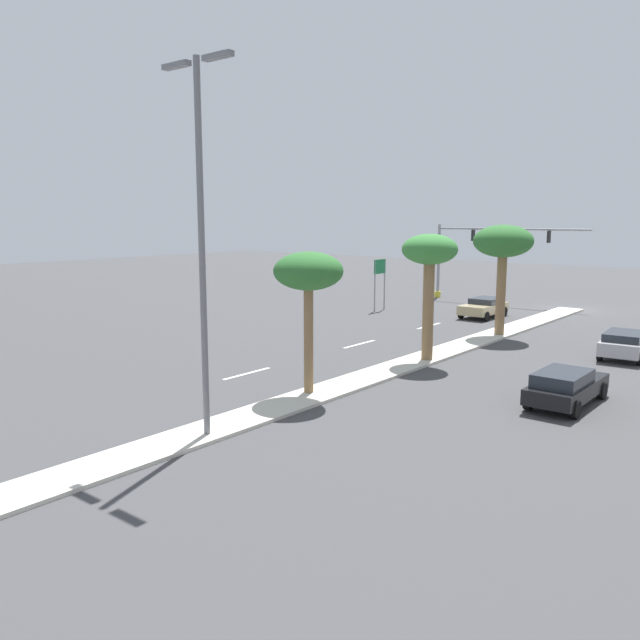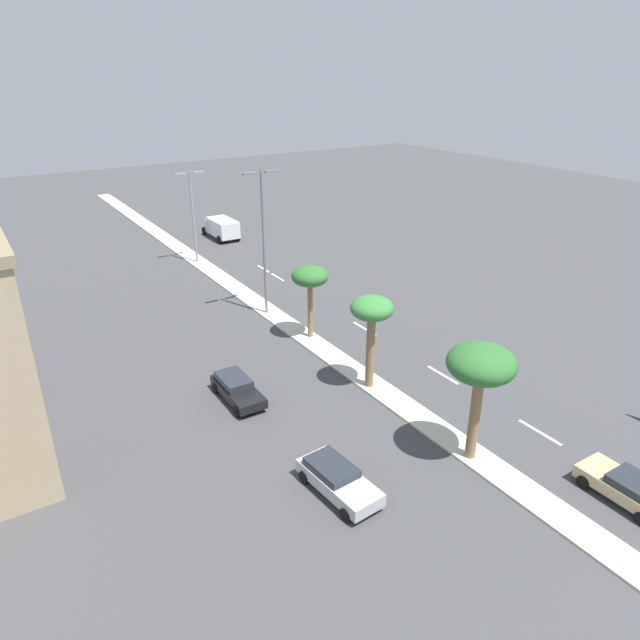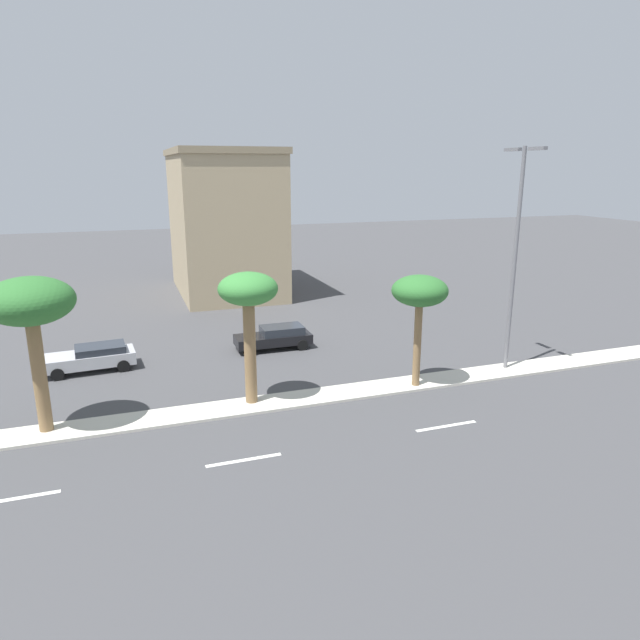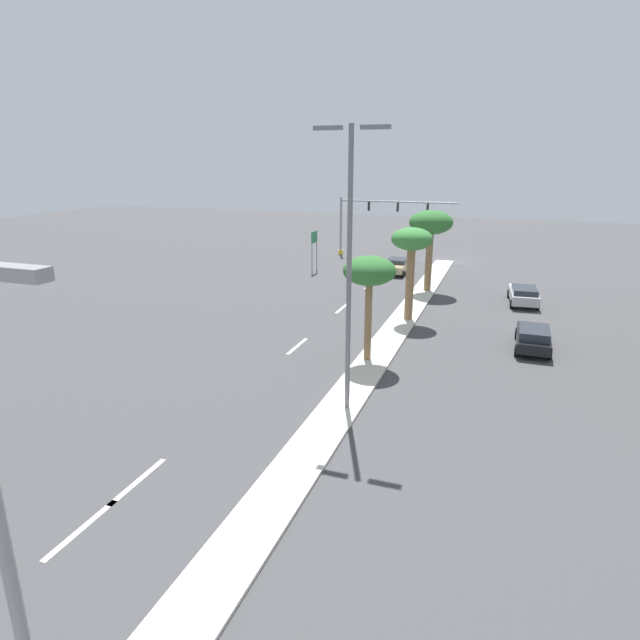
{
  "view_description": "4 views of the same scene",
  "coord_description": "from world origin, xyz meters",
  "px_view_note": "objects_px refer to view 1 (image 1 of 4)",
  "views": [
    {
      "loc": [
        -15.19,
        48.66,
        6.83
      ],
      "look_at": [
        2.92,
        26.27,
        2.2
      ],
      "focal_mm": 36.04,
      "sensor_mm": 36.0,
      "label": 1
    },
    {
      "loc": [
        -19.78,
        -2.56,
        18.53
      ],
      "look_at": [
        0.77,
        29.53,
        1.55
      ],
      "focal_mm": 32.36,
      "sensor_mm": 36.0,
      "label": 2
    },
    {
      "loc": [
        23.23,
        17.14,
        10.39
      ],
      "look_at": [
        -3.26,
        26.47,
        2.82
      ],
      "focal_mm": 31.82,
      "sensor_mm": 36.0,
      "label": 3
    },
    {
      "loc": [
        -6.11,
        55.54,
        10.15
      ],
      "look_at": [
        2.67,
        30.97,
        2.24
      ],
      "focal_mm": 29.85,
      "sensor_mm": 36.0,
      "label": 4
    }
  ],
  "objects_px": {
    "palm_tree_rear": "(503,244)",
    "directional_road_sign": "(380,274)",
    "palm_tree_far": "(308,275)",
    "sedan_silver_far": "(626,343)",
    "sedan_tan_right": "(484,307)",
    "palm_tree_front": "(430,257)",
    "sedan_black_trailing": "(566,386)",
    "street_lamp_left": "(201,224)",
    "traffic_signal_gantry": "(473,252)"
  },
  "relations": [
    {
      "from": "directional_road_sign",
      "to": "street_lamp_left",
      "type": "height_order",
      "value": "street_lamp_left"
    },
    {
      "from": "traffic_signal_gantry",
      "to": "directional_road_sign",
      "type": "xyz_separation_m",
      "value": [
        2.64,
        9.76,
        -1.29
      ]
    },
    {
      "from": "palm_tree_front",
      "to": "sedan_silver_far",
      "type": "bearing_deg",
      "value": -135.71
    },
    {
      "from": "sedan_black_trailing",
      "to": "palm_tree_rear",
      "type": "bearing_deg",
      "value": -56.82
    },
    {
      "from": "palm_tree_front",
      "to": "palm_tree_far",
      "type": "bearing_deg",
      "value": 85.37
    },
    {
      "from": "palm_tree_front",
      "to": "sedan_silver_far",
      "type": "distance_m",
      "value": 10.83
    },
    {
      "from": "sedan_black_trailing",
      "to": "traffic_signal_gantry",
      "type": "bearing_deg",
      "value": -57.83
    },
    {
      "from": "traffic_signal_gantry",
      "to": "sedan_silver_far",
      "type": "distance_m",
      "value": 22.43
    },
    {
      "from": "palm_tree_rear",
      "to": "palm_tree_far",
      "type": "bearing_deg",
      "value": 87.96
    },
    {
      "from": "directional_road_sign",
      "to": "sedan_silver_far",
      "type": "xyz_separation_m",
      "value": [
        -18.4,
        5.86,
        -1.99
      ]
    },
    {
      "from": "directional_road_sign",
      "to": "sedan_silver_far",
      "type": "height_order",
      "value": "directional_road_sign"
    },
    {
      "from": "street_lamp_left",
      "to": "sedan_silver_far",
      "type": "bearing_deg",
      "value": -109.05
    },
    {
      "from": "sedan_silver_far",
      "to": "directional_road_sign",
      "type": "bearing_deg",
      "value": -17.68
    },
    {
      "from": "palm_tree_front",
      "to": "sedan_silver_far",
      "type": "relative_size",
      "value": 1.28
    },
    {
      "from": "palm_tree_rear",
      "to": "sedan_black_trailing",
      "type": "xyz_separation_m",
      "value": [
        -7.61,
        11.64,
        -4.57
      ]
    },
    {
      "from": "palm_tree_rear",
      "to": "sedan_silver_far",
      "type": "height_order",
      "value": "palm_tree_rear"
    },
    {
      "from": "directional_road_sign",
      "to": "palm_tree_far",
      "type": "relative_size",
      "value": 0.69
    },
    {
      "from": "directional_road_sign",
      "to": "street_lamp_left",
      "type": "relative_size",
      "value": 0.33
    },
    {
      "from": "palm_tree_far",
      "to": "sedan_tan_right",
      "type": "height_order",
      "value": "palm_tree_far"
    },
    {
      "from": "palm_tree_rear",
      "to": "palm_tree_far",
      "type": "relative_size",
      "value": 1.16
    },
    {
      "from": "traffic_signal_gantry",
      "to": "palm_tree_far",
      "type": "relative_size",
      "value": 2.34
    },
    {
      "from": "palm_tree_front",
      "to": "sedan_black_trailing",
      "type": "distance_m",
      "value": 9.23
    },
    {
      "from": "directional_road_sign",
      "to": "sedan_tan_right",
      "type": "xyz_separation_m",
      "value": [
        -7.44,
        -1.77,
        -2.0
      ]
    },
    {
      "from": "palm_tree_rear",
      "to": "sedan_tan_right",
      "type": "relative_size",
      "value": 1.52
    },
    {
      "from": "palm_tree_rear",
      "to": "sedan_silver_far",
      "type": "relative_size",
      "value": 1.35
    },
    {
      "from": "sedan_silver_far",
      "to": "sedan_tan_right",
      "type": "height_order",
      "value": "sedan_silver_far"
    },
    {
      "from": "sedan_silver_far",
      "to": "street_lamp_left",
      "type": "bearing_deg",
      "value": 70.95
    },
    {
      "from": "palm_tree_rear",
      "to": "directional_road_sign",
      "type": "bearing_deg",
      "value": -21.12
    },
    {
      "from": "street_lamp_left",
      "to": "palm_tree_rear",
      "type": "bearing_deg",
      "value": -89.89
    },
    {
      "from": "directional_road_sign",
      "to": "palm_tree_far",
      "type": "height_order",
      "value": "palm_tree_far"
    },
    {
      "from": "directional_road_sign",
      "to": "palm_tree_front",
      "type": "distance_m",
      "value": 17.22
    },
    {
      "from": "palm_tree_far",
      "to": "sedan_silver_far",
      "type": "height_order",
      "value": "palm_tree_far"
    },
    {
      "from": "sedan_black_trailing",
      "to": "sedan_tan_right",
      "type": "distance_m",
      "value": 21.08
    },
    {
      "from": "palm_tree_front",
      "to": "street_lamp_left",
      "type": "xyz_separation_m",
      "value": [
        0.02,
        13.73,
        1.62
      ]
    },
    {
      "from": "sedan_silver_far",
      "to": "sedan_black_trailing",
      "type": "distance_m",
      "value": 10.11
    },
    {
      "from": "directional_road_sign",
      "to": "sedan_silver_far",
      "type": "relative_size",
      "value": 0.81
    },
    {
      "from": "traffic_signal_gantry",
      "to": "palm_tree_far",
      "type": "distance_m",
      "value": 31.62
    },
    {
      "from": "traffic_signal_gantry",
      "to": "sedan_black_trailing",
      "type": "xyz_separation_m",
      "value": [
        -16.18,
        25.73,
        -3.29
      ]
    },
    {
      "from": "palm_tree_rear",
      "to": "sedan_tan_right",
      "type": "distance_m",
      "value": 8.51
    },
    {
      "from": "palm_tree_rear",
      "to": "street_lamp_left",
      "type": "relative_size",
      "value": 0.56
    },
    {
      "from": "directional_road_sign",
      "to": "street_lamp_left",
      "type": "distance_m",
      "value": 29.1
    },
    {
      "from": "directional_road_sign",
      "to": "sedan_tan_right",
      "type": "distance_m",
      "value": 7.9
    },
    {
      "from": "street_lamp_left",
      "to": "sedan_silver_far",
      "type": "relative_size",
      "value": 2.43
    },
    {
      "from": "directional_road_sign",
      "to": "sedan_silver_far",
      "type": "bearing_deg",
      "value": 162.32
    },
    {
      "from": "palm_tree_front",
      "to": "traffic_signal_gantry",
      "type": "bearing_deg",
      "value": -69.06
    },
    {
      "from": "directional_road_sign",
      "to": "sedan_black_trailing",
      "type": "distance_m",
      "value": 24.76
    },
    {
      "from": "sedan_black_trailing",
      "to": "palm_tree_front",
      "type": "bearing_deg",
      "value": -22.7
    },
    {
      "from": "sedan_silver_far",
      "to": "sedan_tan_right",
      "type": "relative_size",
      "value": 1.13
    },
    {
      "from": "palm_tree_rear",
      "to": "sedan_black_trailing",
      "type": "relative_size",
      "value": 1.41
    },
    {
      "from": "street_lamp_left",
      "to": "sedan_silver_far",
      "type": "distance_m",
      "value": 22.66
    }
  ]
}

